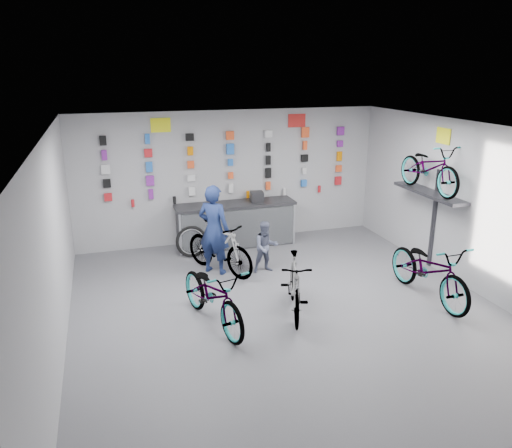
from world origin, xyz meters
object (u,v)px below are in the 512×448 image
object	(u,v)px
bike_service	(219,247)
bike_left	(213,295)
counter	(236,225)
bike_right	(429,269)
bike_center	(295,286)
clerk	(214,230)
customer	(266,247)

from	to	relation	value
bike_service	bike_left	bearing A→B (deg)	-137.75
counter	bike_right	xyz separation A→B (m)	(2.51, -3.63, 0.06)
bike_center	bike_service	xyz separation A→B (m)	(-0.78, 2.05, 0.03)
bike_left	clerk	world-z (taller)	clerk
customer	bike_service	bearing A→B (deg)	164.79
counter	bike_service	bearing A→B (deg)	-116.73
counter	clerk	bearing A→B (deg)	-120.36
bike_left	clerk	size ratio (longest dim) A/B	1.10
counter	bike_right	world-z (taller)	bike_right
bike_left	bike_center	bearing A→B (deg)	-15.68
bike_right	bike_center	bearing A→B (deg)	173.69
bike_center	clerk	size ratio (longest dim) A/B	0.93
bike_right	counter	bearing A→B (deg)	122.38
bike_right	bike_service	size ratio (longest dim) A/B	1.18
bike_center	clerk	world-z (taller)	clerk
bike_center	bike_service	size ratio (longest dim) A/B	0.94
customer	counter	bearing A→B (deg)	95.69
bike_center	customer	xyz separation A→B (m)	(0.11, 1.82, 0.02)
counter	bike_service	size ratio (longest dim) A/B	1.54
counter	clerk	xyz separation A→B (m)	(-0.80, -1.37, 0.40)
bike_center	clerk	xyz separation A→B (m)	(-0.87, 2.09, 0.39)
clerk	bike_right	bearing A→B (deg)	-173.46
bike_center	bike_right	world-z (taller)	bike_right
clerk	customer	xyz separation A→B (m)	(0.98, -0.27, -0.37)
bike_left	clerk	distance (m)	2.15
counter	bike_left	size ratio (longest dim) A/B	1.38
bike_left	bike_right	bearing A→B (deg)	-17.38
counter	bike_left	world-z (taller)	bike_left
counter	bike_left	distance (m)	3.66
bike_right	clerk	bearing A→B (deg)	143.37
counter	clerk	distance (m)	1.63
clerk	customer	world-z (taller)	clerk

